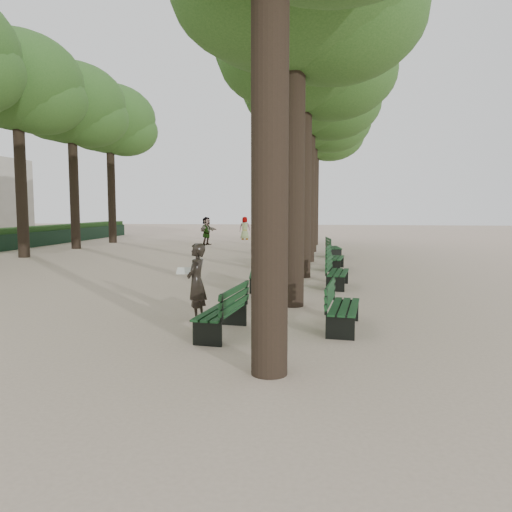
# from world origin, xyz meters

# --- Properties ---
(ground) EXTENTS (120.00, 120.00, 0.00)m
(ground) POSITION_xyz_m (0.00, 0.00, 0.00)
(ground) COLOR beige
(ground) RESTS_ON ground
(tree_central_2) EXTENTS (6.00, 6.00, 9.95)m
(tree_central_2) POSITION_xyz_m (1.50, 8.00, 7.65)
(tree_central_2) COLOR #33261C
(tree_central_2) RESTS_ON ground
(tree_central_3) EXTENTS (6.00, 6.00, 9.95)m
(tree_central_3) POSITION_xyz_m (1.50, 13.00, 7.65)
(tree_central_3) COLOR #33261C
(tree_central_3) RESTS_ON ground
(tree_central_4) EXTENTS (6.00, 6.00, 9.95)m
(tree_central_4) POSITION_xyz_m (1.50, 18.00, 7.65)
(tree_central_4) COLOR #33261C
(tree_central_4) RESTS_ON ground
(tree_central_5) EXTENTS (6.00, 6.00, 9.95)m
(tree_central_5) POSITION_xyz_m (1.50, 23.00, 7.65)
(tree_central_5) COLOR #33261C
(tree_central_5) RESTS_ON ground
(tree_far_3) EXTENTS (6.00, 6.00, 10.45)m
(tree_far_3) POSITION_xyz_m (-12.00, 13.00, 8.14)
(tree_far_3) COLOR #33261C
(tree_far_3) RESTS_ON ground
(tree_far_4) EXTENTS (6.00, 6.00, 10.45)m
(tree_far_4) POSITION_xyz_m (-12.00, 18.00, 8.14)
(tree_far_4) COLOR #33261C
(tree_far_4) RESTS_ON ground
(tree_far_5) EXTENTS (6.00, 6.00, 10.45)m
(tree_far_5) POSITION_xyz_m (-12.00, 23.00, 8.14)
(tree_far_5) COLOR #33261C
(tree_far_5) RESTS_ON ground
(bench_left_0) EXTENTS (0.77, 1.85, 0.92)m
(bench_left_0) POSITION_xyz_m (0.37, 0.06, 0.27)
(bench_left_0) COLOR black
(bench_left_0) RESTS_ON ground
(bench_left_1) EXTENTS (0.78, 1.85, 0.92)m
(bench_left_1) POSITION_xyz_m (0.37, 5.33, 0.27)
(bench_left_1) COLOR black
(bench_left_1) RESTS_ON ground
(bench_left_2) EXTENTS (0.67, 1.83, 0.92)m
(bench_left_2) POSITION_xyz_m (0.37, 10.67, 0.27)
(bench_left_2) COLOR black
(bench_left_2) RESTS_ON ground
(bench_left_3) EXTENTS (0.81, 1.86, 0.92)m
(bench_left_3) POSITION_xyz_m (0.37, 15.18, 0.27)
(bench_left_3) COLOR black
(bench_left_3) RESTS_ON ground
(bench_right_0) EXTENTS (0.75, 1.85, 0.92)m
(bench_right_0) POSITION_xyz_m (2.63, 0.80, 0.27)
(bench_right_0) COLOR black
(bench_right_0) RESTS_ON ground
(bench_right_1) EXTENTS (0.76, 1.85, 0.92)m
(bench_right_1) POSITION_xyz_m (2.63, 5.98, 0.27)
(bench_right_1) COLOR black
(bench_right_1) RESTS_ON ground
(bench_right_2) EXTENTS (0.77, 1.85, 0.92)m
(bench_right_2) POSITION_xyz_m (2.63, 10.30, 0.27)
(bench_right_2) COLOR black
(bench_right_2) RESTS_ON ground
(bench_right_3) EXTENTS (0.81, 1.86, 0.92)m
(bench_right_3) POSITION_xyz_m (2.63, 15.29, 0.27)
(bench_right_3) COLOR black
(bench_right_3) RESTS_ON ground
(man_with_map) EXTENTS (0.63, 0.68, 1.63)m
(man_with_map) POSITION_xyz_m (-0.40, 1.16, 0.82)
(man_with_map) COLOR black
(man_with_map) RESTS_ON ground
(pedestrian_e) EXTENTS (0.88, 1.68, 1.78)m
(pedestrian_e) POSITION_xyz_m (-5.23, 21.86, 0.89)
(pedestrian_e) COLOR #262628
(pedestrian_e) RESTS_ON ground
(pedestrian_b) EXTENTS (0.94, 1.08, 1.70)m
(pedestrian_b) POSITION_xyz_m (0.91, 24.38, 0.85)
(pedestrian_b) COLOR #262628
(pedestrian_b) RESTS_ON ground
(pedestrian_d) EXTENTS (0.83, 0.34, 1.69)m
(pedestrian_d) POSITION_xyz_m (-3.70, 27.41, 0.84)
(pedestrian_d) COLOR #262628
(pedestrian_d) RESTS_ON ground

